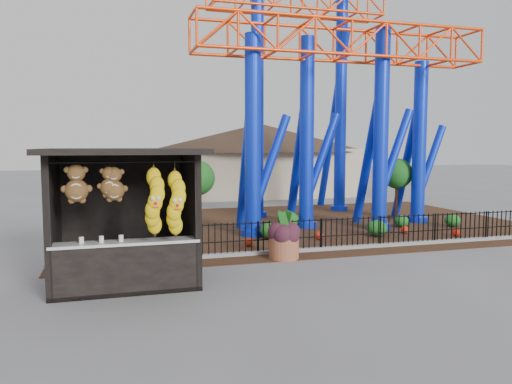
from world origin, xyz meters
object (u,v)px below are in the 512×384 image
object	(u,v)px
prize_booth	(125,219)
roller_coaster	(323,65)
potted_plant	(285,241)
terracotta_planter	(284,248)

from	to	relation	value
prize_booth	roller_coaster	distance (m)	11.98
prize_booth	potted_plant	xyz separation A→B (m)	(4.51, 1.79, -1.08)
roller_coaster	terracotta_planter	xyz separation A→B (m)	(-3.75, -5.87, -6.13)
prize_booth	roller_coaster	bearing A→B (deg)	42.10
roller_coaster	potted_plant	distance (m)	8.92
roller_coaster	potted_plant	world-z (taller)	roller_coaster
roller_coaster	potted_plant	bearing A→B (deg)	-123.01
prize_booth	roller_coaster	world-z (taller)	roller_coaster
prize_booth	potted_plant	bearing A→B (deg)	21.68
prize_booth	potted_plant	size ratio (longest dim) A/B	3.98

